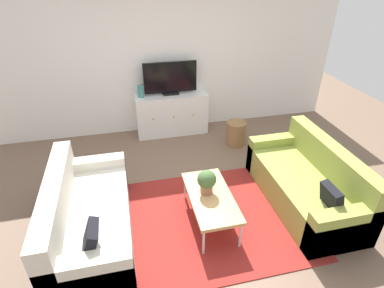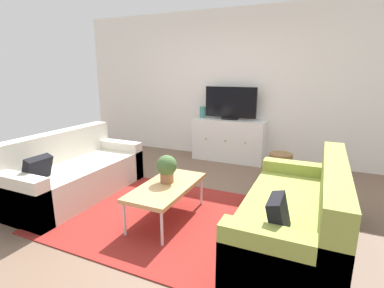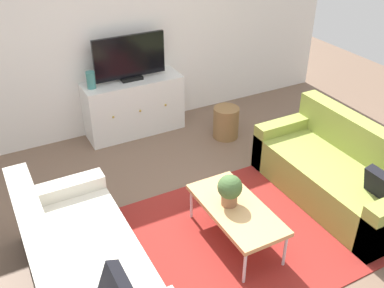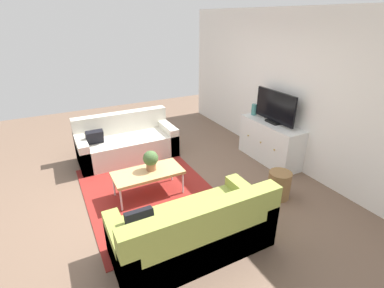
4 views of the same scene
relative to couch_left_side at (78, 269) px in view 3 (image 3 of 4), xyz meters
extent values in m
plane|color=brown|center=(1.43, 0.10, -0.28)|extent=(10.00, 10.00, 0.00)
cube|color=white|center=(1.43, 2.65, 1.07)|extent=(6.40, 0.12, 2.70)
cube|color=maroon|center=(1.43, -0.05, -0.28)|extent=(2.50, 1.90, 0.01)
cube|color=beige|center=(0.08, 0.00, -0.06)|extent=(0.85, 1.83, 0.44)
cube|color=beige|center=(-0.24, 0.00, 0.13)|extent=(0.20, 1.83, 0.83)
cube|color=beige|center=(0.08, 0.83, 0.00)|extent=(0.85, 0.18, 0.57)
cube|color=olive|center=(2.78, 0.00, -0.06)|extent=(0.85, 1.83, 0.44)
cube|color=olive|center=(3.11, 0.00, 0.13)|extent=(0.20, 1.83, 0.83)
cube|color=olive|center=(2.78, 0.83, 0.00)|extent=(0.85, 0.18, 0.57)
cube|color=black|center=(2.73, -0.58, 0.27)|extent=(0.17, 0.30, 0.31)
cube|color=tan|center=(1.48, -0.07, 0.10)|extent=(0.51, 1.05, 0.04)
cylinder|color=silver|center=(1.27, -0.55, -0.10)|extent=(0.03, 0.03, 0.36)
cylinder|color=silver|center=(1.70, -0.55, -0.10)|extent=(0.03, 0.03, 0.36)
cylinder|color=silver|center=(1.27, 0.42, -0.10)|extent=(0.03, 0.03, 0.36)
cylinder|color=silver|center=(1.70, 0.42, -0.10)|extent=(0.03, 0.03, 0.36)
cylinder|color=#936042|center=(1.45, 0.00, 0.18)|extent=(0.15, 0.15, 0.11)
sphere|color=#426033|center=(1.45, 0.00, 0.32)|extent=(0.23, 0.23, 0.23)
cube|color=white|center=(1.43, 2.37, 0.10)|extent=(1.30, 0.44, 0.76)
sphere|color=#B79338|center=(1.07, 2.14, 0.14)|extent=(0.03, 0.03, 0.03)
sphere|color=#B79338|center=(1.43, 2.14, 0.14)|extent=(0.03, 0.03, 0.03)
sphere|color=#B79338|center=(1.80, 2.14, 0.14)|extent=(0.03, 0.03, 0.03)
cube|color=black|center=(1.43, 2.39, 0.50)|extent=(0.28, 0.16, 0.04)
cube|color=black|center=(1.43, 2.39, 0.79)|extent=(0.94, 0.04, 0.55)
cylinder|color=teal|center=(0.90, 2.37, 0.59)|extent=(0.11, 0.11, 0.21)
cylinder|color=olive|center=(2.46, 1.67, -0.07)|extent=(0.34, 0.34, 0.43)
camera|label=1|loc=(0.61, -2.83, 2.56)|focal=29.03mm
camera|label=2|loc=(2.95, -2.64, 1.33)|focal=27.03mm
camera|label=3|loc=(-0.36, -2.67, 2.74)|focal=41.21mm
camera|label=4|loc=(5.10, -1.20, 2.28)|focal=26.57mm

